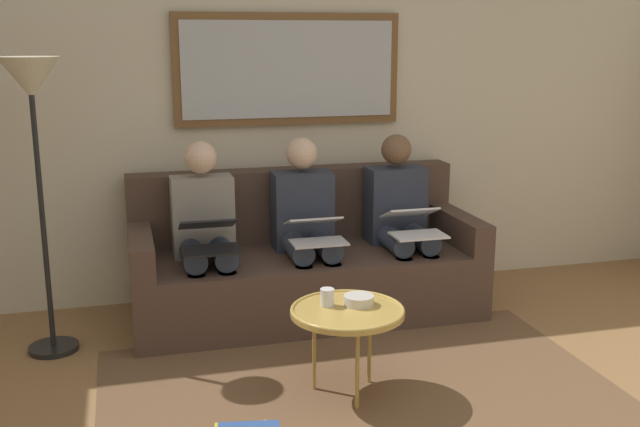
# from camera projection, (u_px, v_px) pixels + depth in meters

# --- Properties ---
(wall_rear) EXTENTS (6.00, 0.12, 2.60)m
(wall_rear) POSITION_uv_depth(u_px,v_px,m) (286.00, 106.00, 5.09)
(wall_rear) COLOR beige
(wall_rear) RESTS_ON ground_plane
(area_rug) EXTENTS (2.60, 1.80, 0.01)m
(area_rug) POSITION_uv_depth(u_px,v_px,m) (364.00, 395.00, 3.75)
(area_rug) COLOR brown
(area_rug) RESTS_ON ground_plane
(couch) EXTENTS (2.20, 0.90, 0.90)m
(couch) POSITION_uv_depth(u_px,v_px,m) (303.00, 264.00, 4.87)
(couch) COLOR #4C382D
(couch) RESTS_ON ground_plane
(framed_mirror) EXTENTS (1.53, 0.05, 0.73)m
(framed_mirror) POSITION_uv_depth(u_px,v_px,m) (289.00, 69.00, 4.94)
(framed_mirror) COLOR brown
(coffee_table) EXTENTS (0.57, 0.57, 0.46)m
(coffee_table) POSITION_uv_depth(u_px,v_px,m) (347.00, 312.00, 3.67)
(coffee_table) COLOR tan
(coffee_table) RESTS_ON ground_plane
(cup) EXTENTS (0.07, 0.07, 0.09)m
(cup) POSITION_uv_depth(u_px,v_px,m) (327.00, 297.00, 3.71)
(cup) COLOR silver
(cup) RESTS_ON coffee_table
(bowl) EXTENTS (0.15, 0.15, 0.05)m
(bowl) POSITION_uv_depth(u_px,v_px,m) (358.00, 300.00, 3.73)
(bowl) COLOR beige
(bowl) RESTS_ON coffee_table
(person_left) EXTENTS (0.38, 0.58, 1.14)m
(person_left) POSITION_uv_depth(u_px,v_px,m) (400.00, 217.00, 4.89)
(person_left) COLOR #2D3342
(person_left) RESTS_ON couch
(laptop_white) EXTENTS (0.33, 0.37, 0.16)m
(laptop_white) POSITION_uv_depth(u_px,v_px,m) (414.00, 222.00, 4.67)
(laptop_white) COLOR white
(person_middle) EXTENTS (0.38, 0.58, 1.14)m
(person_middle) POSITION_uv_depth(u_px,v_px,m) (306.00, 223.00, 4.73)
(person_middle) COLOR #2D3342
(person_middle) RESTS_ON couch
(laptop_silver) EXTENTS (0.33, 0.33, 0.15)m
(laptop_silver) POSITION_uv_depth(u_px,v_px,m) (316.00, 230.00, 4.50)
(laptop_silver) COLOR silver
(person_right) EXTENTS (0.38, 0.58, 1.14)m
(person_right) POSITION_uv_depth(u_px,v_px,m) (205.00, 229.00, 4.57)
(person_right) COLOR gray
(person_right) RESTS_ON couch
(laptop_black) EXTENTS (0.33, 0.39, 0.17)m
(laptop_black) POSITION_uv_depth(u_px,v_px,m) (209.00, 235.00, 4.35)
(laptop_black) COLOR black
(standing_lamp) EXTENTS (0.32, 0.32, 1.66)m
(standing_lamp) POSITION_uv_depth(u_px,v_px,m) (33.00, 112.00, 3.98)
(standing_lamp) COLOR black
(standing_lamp) RESTS_ON ground_plane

